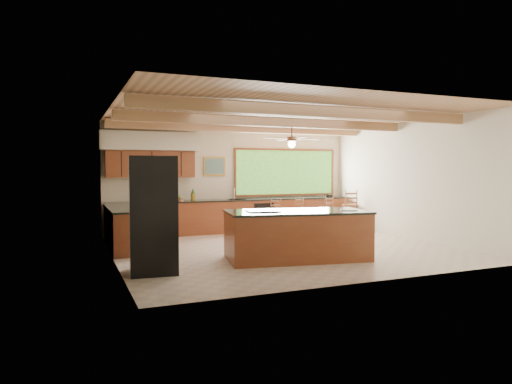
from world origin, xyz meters
name	(u,v)px	position (x,y,z in m)	size (l,w,h in m)	color
ground	(282,248)	(0.00, 0.00, 0.00)	(7.20, 7.20, 0.00)	#BDAA9C
room_shell	(263,150)	(-0.17, 0.65, 2.21)	(7.27, 6.54, 3.02)	beige
counter_run	(213,218)	(-0.82, 2.52, 0.47)	(7.12, 3.10, 1.26)	brown
island	(297,235)	(-0.25, -1.19, 0.48)	(2.93, 1.75, 0.98)	brown
refrigerator	(153,215)	(-3.07, -1.29, 1.00)	(0.85, 0.83, 2.00)	black
bar_stool_a	(275,212)	(0.90, 2.27, 0.58)	(0.41, 0.41, 0.98)	brown
bar_stool_b	(326,211)	(2.08, 1.54, 0.63)	(0.46, 0.46, 1.06)	brown
bar_stool_c	(297,211)	(1.65, 2.40, 0.58)	(0.38, 0.38, 0.98)	brown
bar_stool_d	(351,206)	(3.30, 2.15, 0.69)	(0.54, 0.54, 1.16)	brown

